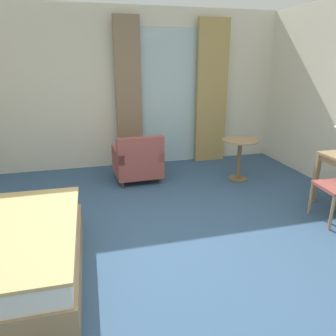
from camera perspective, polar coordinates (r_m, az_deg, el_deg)
The scene contains 7 objects.
ground at distance 3.55m, azimuth -1.34°, elevation -14.83°, with size 6.64×6.67×0.10m, color #38567A.
wall_back at distance 6.02m, azimuth -8.56°, elevation 13.60°, with size 6.24×0.12×2.80m, color silver.
balcony_glass_door at distance 6.13m, azimuth 0.36°, elevation 12.31°, with size 1.14×0.02×2.46m, color silver.
curtain_panel_left at distance 5.86m, azimuth -7.02°, elevation 12.72°, with size 0.45×0.10×2.63m, color #897056.
curtain_panel_right at distance 6.28m, azimuth 7.76°, elevation 13.08°, with size 0.59×0.10×2.63m, color tan.
armchair_by_window at distance 5.29m, azimuth -5.41°, elevation 1.13°, with size 0.77×0.76×0.79m.
round_cafe_table at distance 5.38m, azimuth 12.66°, elevation 3.04°, with size 0.58×0.58×0.69m.
Camera 1 is at (-0.68, -2.88, 1.91)m, focal length 34.17 mm.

